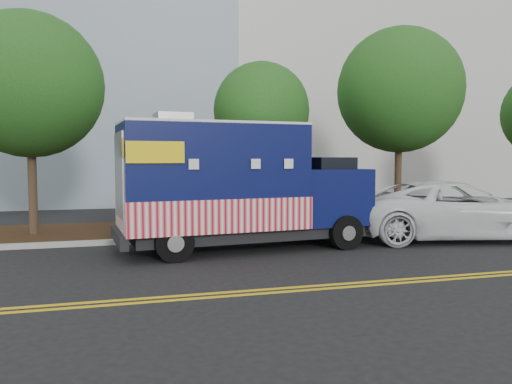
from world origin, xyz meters
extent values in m
plane|color=black|center=(0.00, 0.00, 0.00)|extent=(120.00, 120.00, 0.00)
cube|color=#9E9E99|center=(0.00, 1.40, 0.07)|extent=(120.00, 0.18, 0.15)
cube|color=black|center=(0.00, 3.50, 0.07)|extent=(120.00, 4.00, 0.15)
cube|color=gold|center=(0.00, -4.45, 0.01)|extent=(120.00, 0.10, 0.01)
cube|color=gold|center=(0.00, -4.70, 0.01)|extent=(120.00, 0.10, 0.01)
cylinder|color=#38281C|center=(-6.63, 3.19, 1.80)|extent=(0.26, 0.26, 3.60)
sphere|color=#1B4814|center=(-6.63, 3.19, 4.70)|extent=(4.40, 4.40, 4.40)
cylinder|color=#38281C|center=(0.75, 3.38, 1.65)|extent=(0.26, 0.26, 3.31)
sphere|color=#1B4814|center=(0.75, 3.38, 4.14)|extent=(3.33, 3.33, 3.33)
cylinder|color=#38281C|center=(6.19, 3.47, 1.93)|extent=(0.26, 0.26, 3.86)
sphere|color=#1B4814|center=(6.19, 3.47, 5.03)|extent=(4.68, 4.68, 4.68)
cube|color=#473828|center=(-1.73, 1.55, 1.20)|extent=(0.06, 0.06, 2.40)
cube|color=black|center=(-0.70, -0.12, 0.47)|extent=(6.43, 2.69, 0.31)
cube|color=#091045|center=(-1.70, -0.21, 2.01)|extent=(4.91, 2.99, 2.68)
cube|color=red|center=(-1.70, -0.21, 1.06)|extent=(4.96, 3.06, 0.84)
cube|color=white|center=(-1.70, -0.21, 3.38)|extent=(4.91, 2.99, 0.07)
cube|color=#B7B7BA|center=(-2.70, -0.30, 3.52)|extent=(0.97, 0.97, 0.25)
cube|color=#091045|center=(1.64, 0.09, 1.40)|extent=(2.22, 2.58, 1.57)
cube|color=black|center=(1.59, 0.09, 2.15)|extent=(1.31, 2.27, 0.73)
cube|color=black|center=(2.67, 0.19, 0.87)|extent=(0.29, 2.24, 0.34)
cube|color=black|center=(-4.09, -0.43, 0.50)|extent=(0.43, 2.52, 0.31)
cube|color=#B7B7BA|center=(-4.06, -0.43, 2.07)|extent=(0.23, 2.01, 2.13)
cube|color=#B7B7BA|center=(-1.48, 1.14, 2.07)|extent=(2.01, 0.23, 1.23)
cube|color=yellow|center=(-3.25, -1.69, 2.63)|extent=(1.34, 0.14, 0.50)
cube|color=yellow|center=(-3.49, 0.96, 2.63)|extent=(1.34, 0.14, 0.50)
cylinder|color=black|center=(1.86, -1.03, 0.47)|extent=(0.96, 0.40, 0.94)
cylinder|color=black|center=(1.65, 1.24, 0.47)|extent=(0.96, 0.40, 0.94)
cylinder|color=black|center=(-2.82, -1.46, 0.47)|extent=(0.96, 0.40, 0.94)
cylinder|color=black|center=(-3.03, 0.81, 0.47)|extent=(0.96, 0.40, 0.94)
imported|color=white|center=(5.84, -0.36, 0.89)|extent=(6.92, 4.28, 1.79)
camera|label=1|loc=(-4.08, -13.37, 2.51)|focal=35.00mm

